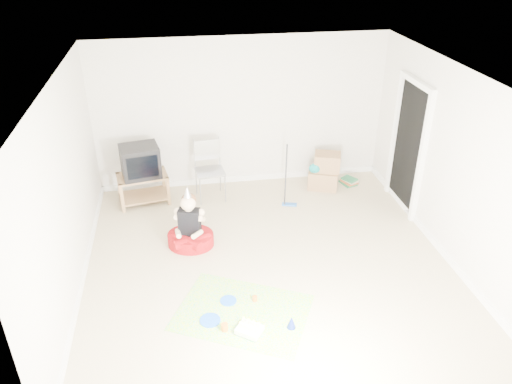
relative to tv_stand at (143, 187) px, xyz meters
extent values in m
plane|color=#C8B58F|center=(1.74, -1.98, -0.30)|extent=(5.00, 5.00, 0.00)
cube|color=black|center=(4.22, -0.78, 0.73)|extent=(0.02, 0.90, 2.05)
cube|color=#976E44|center=(0.00, 0.00, 0.19)|extent=(0.89, 0.64, 0.03)
cube|color=#976E44|center=(0.00, 0.00, -0.18)|extent=(0.89, 0.64, 0.03)
cube|color=#976E44|center=(-0.33, -0.28, -0.04)|extent=(0.06, 0.06, 0.51)
cube|color=#976E44|center=(0.41, -0.15, -0.04)|extent=(0.06, 0.06, 0.51)
cube|color=#976E44|center=(-0.41, 0.15, -0.04)|extent=(0.06, 0.06, 0.51)
cube|color=#976E44|center=(0.33, 0.28, -0.04)|extent=(0.06, 0.06, 0.51)
cube|color=black|center=(0.00, 0.00, 0.47)|extent=(0.68, 0.60, 0.52)
cube|color=#96969C|center=(1.12, -0.03, 0.20)|extent=(0.51, 0.49, 0.03)
cylinder|color=#96969C|center=(0.91, -0.05, 0.22)|extent=(0.02, 0.02, 1.03)
cylinder|color=#96969C|center=(1.33, 0.00, 0.22)|extent=(0.02, 0.02, 1.03)
cube|color=#9A714A|center=(3.11, 0.02, -0.13)|extent=(0.61, 0.54, 0.33)
cube|color=#9A714A|center=(3.17, 0.03, 0.19)|extent=(0.53, 0.47, 0.31)
ellipsoid|color=#0B7B7E|center=(2.94, -0.04, 0.12)|extent=(0.22, 0.15, 0.18)
cube|color=#245CB4|center=(2.39, -0.50, -0.28)|extent=(0.26, 0.15, 0.03)
cylinder|color=black|center=(2.39, -0.50, 0.21)|extent=(0.11, 0.33, 0.97)
cube|color=#267244|center=(3.62, 0.08, -0.28)|extent=(0.29, 0.34, 0.03)
cube|color=#C25729|center=(3.62, 0.08, -0.25)|extent=(0.30, 0.33, 0.03)
cube|color=tan|center=(3.62, 0.08, -0.22)|extent=(0.30, 0.33, 0.03)
cube|color=#267244|center=(3.62, 0.08, -0.19)|extent=(0.30, 0.31, 0.03)
cylinder|color=#9D0E12|center=(0.70, -1.40, -0.20)|extent=(0.82, 0.82, 0.18)
cube|color=black|center=(0.70, -1.40, 0.09)|extent=(0.34, 0.25, 0.41)
sphere|color=beige|center=(0.70, -1.40, 0.40)|extent=(0.26, 0.26, 0.21)
cone|color=silver|center=(0.70, -1.40, 0.59)|extent=(0.11, 0.11, 0.16)
cube|color=#FF357D|center=(1.25, -2.95, -0.29)|extent=(1.90, 1.71, 0.01)
cube|color=white|center=(1.28, -3.31, -0.25)|extent=(0.36, 0.35, 0.08)
cube|color=green|center=(1.28, -3.31, -0.28)|extent=(0.36, 0.35, 0.01)
cylinder|color=beige|center=(1.17, -3.28, -0.18)|extent=(0.01, 0.01, 0.07)
cylinder|color=beige|center=(1.23, -3.32, -0.18)|extent=(0.01, 0.01, 0.07)
cylinder|color=beige|center=(1.28, -3.36, -0.18)|extent=(0.01, 0.01, 0.07)
cylinder|color=beige|center=(1.33, -3.40, -0.18)|extent=(0.01, 0.01, 0.07)
cylinder|color=beige|center=(1.23, -3.21, -0.18)|extent=(0.01, 0.01, 0.07)
cylinder|color=beige|center=(1.28, -3.25, -0.18)|extent=(0.01, 0.01, 0.07)
cylinder|color=beige|center=(1.33, -3.29, -0.18)|extent=(0.01, 0.01, 0.07)
cylinder|color=beige|center=(1.38, -3.33, -0.18)|extent=(0.01, 0.01, 0.07)
cylinder|color=blue|center=(1.10, -2.72, -0.28)|extent=(0.29, 0.29, 0.01)
cylinder|color=blue|center=(0.84, -3.04, -0.28)|extent=(0.34, 0.34, 0.01)
cylinder|color=#D16417|center=(1.43, -2.78, -0.26)|extent=(0.08, 0.08, 0.07)
cylinder|color=#D16417|center=(1.00, -3.22, -0.25)|extent=(0.11, 0.11, 0.09)
cone|color=#1728A1|center=(1.77, -3.30, -0.21)|extent=(0.15, 0.15, 0.16)
camera|label=1|loc=(0.65, -7.54, 3.91)|focal=35.00mm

